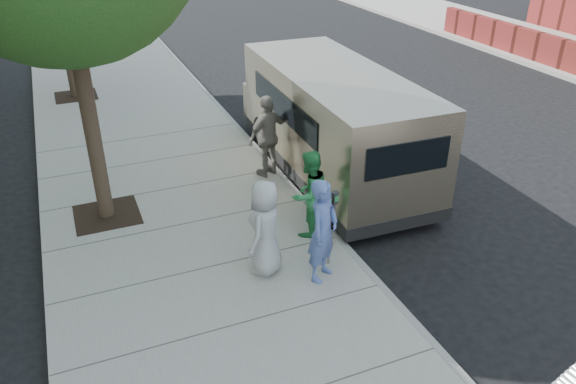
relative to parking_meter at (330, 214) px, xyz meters
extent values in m
plane|color=black|center=(-0.93, 0.66, -1.11)|extent=(120.00, 120.00, 0.00)
cube|color=gray|center=(-1.93, 0.66, -1.04)|extent=(5.00, 60.00, 0.15)
cube|color=gray|center=(0.51, 0.66, -1.04)|extent=(0.12, 60.00, 0.16)
cube|color=black|center=(-3.23, 3.06, -0.96)|extent=(1.20, 1.20, 0.01)
cylinder|color=#38281E|center=(-3.23, 3.06, 1.02)|extent=(0.28, 0.28, 3.96)
cube|color=black|center=(-3.23, 10.66, -0.96)|extent=(1.20, 1.20, 0.01)
cylinder|color=#38281E|center=(-3.23, 10.66, 0.80)|extent=(0.28, 0.28, 3.52)
cylinder|color=gray|center=(0.00, 0.00, -0.43)|extent=(0.05, 0.05, 1.05)
cube|color=gray|center=(0.00, 0.00, 0.13)|extent=(0.21, 0.12, 0.08)
cube|color=#2D2D30|center=(-0.08, -0.03, 0.26)|extent=(0.14, 0.13, 0.21)
cube|color=#2D2D30|center=(0.08, 0.03, 0.26)|extent=(0.14, 0.13, 0.21)
cube|color=tan|center=(1.68, 3.21, 0.18)|extent=(2.33, 5.87, 2.14)
cube|color=tan|center=(1.77, 6.38, -0.35)|extent=(2.00, 0.65, 0.91)
cube|color=black|center=(1.59, 0.29, 0.56)|extent=(1.61, 0.07, 0.59)
cylinder|color=black|center=(0.79, 5.16, -0.70)|extent=(0.30, 0.83, 0.82)
cylinder|color=black|center=(2.68, 5.10, -0.70)|extent=(0.30, 0.83, 0.82)
cylinder|color=black|center=(0.67, 1.21, -0.70)|extent=(0.30, 0.83, 0.82)
cylinder|color=black|center=(2.56, 1.15, -0.70)|extent=(0.30, 0.83, 0.82)
imported|color=#546BB3|center=(-0.26, -0.28, -0.10)|extent=(0.75, 0.72, 1.73)
imported|color=#31964F|center=(0.08, 0.99, -0.16)|extent=(0.96, 0.87, 1.61)
imported|color=#B2B2B5|center=(-1.02, 0.24, -0.16)|extent=(0.91, 0.92, 1.61)
imported|color=gray|center=(0.27, 3.50, -0.07)|extent=(1.14, 0.80, 1.79)
camera|label=1|loc=(-3.59, -6.84, 4.57)|focal=35.00mm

